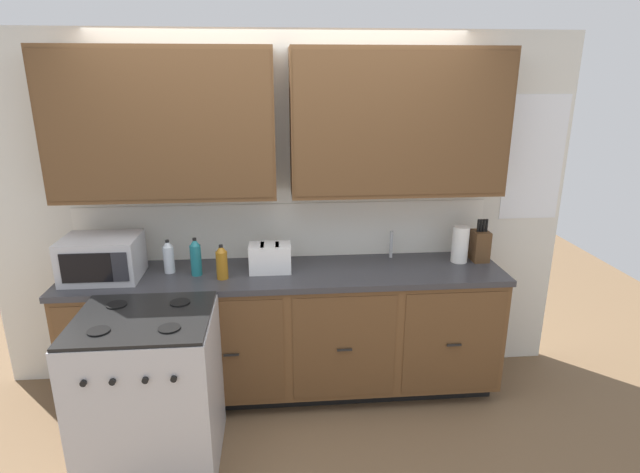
{
  "coord_description": "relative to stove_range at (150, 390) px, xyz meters",
  "views": [
    {
      "loc": [
        -0.05,
        -2.96,
        2.21
      ],
      "look_at": [
        0.23,
        0.27,
        1.19
      ],
      "focal_mm": 28.64,
      "sensor_mm": 36.0,
      "label": 1
    }
  ],
  "objects": [
    {
      "name": "ground_plane",
      "position": [
        0.81,
        0.33,
        -0.47
      ],
      "size": [
        8.0,
        8.0,
        0.0
      ],
      "primitive_type": "plane",
      "color": "brown"
    },
    {
      "name": "wall_unit",
      "position": [
        0.81,
        0.83,
        1.21
      ],
      "size": [
        4.15,
        0.4,
        2.51
      ],
      "color": "silver",
      "rests_on": "ground_plane"
    },
    {
      "name": "counter_run",
      "position": [
        0.81,
        0.63,
        0.01
      ],
      "size": [
        2.98,
        0.64,
        0.94
      ],
      "color": "black",
      "rests_on": "ground_plane"
    },
    {
      "name": "stove_range",
      "position": [
        0.0,
        0.0,
        0.0
      ],
      "size": [
        0.76,
        0.68,
        0.95
      ],
      "color": "#B7B7BC",
      "rests_on": "ground_plane"
    },
    {
      "name": "microwave",
      "position": [
        -0.38,
        0.61,
        0.61
      ],
      "size": [
        0.48,
        0.37,
        0.28
      ],
      "color": "#B7B7BC",
      "rests_on": "counter_run"
    },
    {
      "name": "toaster",
      "position": [
        0.7,
        0.64,
        0.56
      ],
      "size": [
        0.28,
        0.18,
        0.19
      ],
      "color": "white",
      "rests_on": "counter_run"
    },
    {
      "name": "knife_block",
      "position": [
        2.2,
        0.72,
        0.58
      ],
      "size": [
        0.11,
        0.14,
        0.31
      ],
      "color": "#52361E",
      "rests_on": "counter_run"
    },
    {
      "name": "sink_faucet",
      "position": [
        1.58,
        0.84,
        0.57
      ],
      "size": [
        0.02,
        0.02,
        0.2
      ],
      "primitive_type": "cylinder",
      "color": "#B2B5BA",
      "rests_on": "counter_run"
    },
    {
      "name": "paper_towel_roll",
      "position": [
        2.05,
        0.71,
        0.6
      ],
      "size": [
        0.12,
        0.12,
        0.26
      ],
      "primitive_type": "cylinder",
      "color": "white",
      "rests_on": "counter_run"
    },
    {
      "name": "bottle_amber",
      "position": [
        0.39,
        0.53,
        0.58
      ],
      "size": [
        0.08,
        0.08,
        0.23
      ],
      "color": "#9E6619",
      "rests_on": "counter_run"
    },
    {
      "name": "bottle_clear",
      "position": [
        0.03,
        0.68,
        0.58
      ],
      "size": [
        0.07,
        0.07,
        0.23
      ],
      "color": "silver",
      "rests_on": "counter_run"
    },
    {
      "name": "bottle_teal",
      "position": [
        0.21,
        0.61,
        0.59
      ],
      "size": [
        0.07,
        0.07,
        0.26
      ],
      "color": "#1E707A",
      "rests_on": "counter_run"
    }
  ]
}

